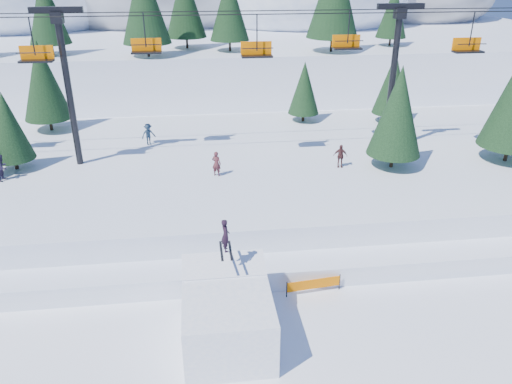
{
  "coord_description": "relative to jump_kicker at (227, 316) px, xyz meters",
  "views": [
    {
      "loc": [
        -0.87,
        -15.59,
        15.29
      ],
      "look_at": [
        1.84,
        6.0,
        5.2
      ],
      "focal_mm": 35.0,
      "sensor_mm": 36.0,
      "label": 1
    }
  ],
  "objects": [
    {
      "name": "ground",
      "position": [
        -0.05,
        -1.72,
        -1.38
      ],
      "size": [
        160.0,
        160.0,
        0.0
      ],
      "primitive_type": "plane",
      "color": "white",
      "rests_on": "ground"
    },
    {
      "name": "mid_shelf",
      "position": [
        -0.05,
        16.28,
        -0.13
      ],
      "size": [
        70.0,
        22.0,
        2.5
      ],
      "primitive_type": "cube",
      "color": "white",
      "rests_on": "ground"
    },
    {
      "name": "berm",
      "position": [
        -0.05,
        6.28,
        -0.83
      ],
      "size": [
        70.0,
        6.0,
        1.1
      ],
      "primitive_type": "cube",
      "color": "white",
      "rests_on": "ground"
    },
    {
      "name": "jump_kicker",
      "position": [
        0.0,
        0.0,
        0.0
      ],
      "size": [
        3.77,
        5.14,
        5.29
      ],
      "color": "white",
      "rests_on": "ground"
    },
    {
      "name": "chairlift",
      "position": [
        1.35,
        16.32,
        7.94
      ],
      "size": [
        46.0,
        3.21,
        10.28
      ],
      "color": "black",
      "rests_on": "mid_shelf"
    },
    {
      "name": "conifer_stand",
      "position": [
        0.86,
        16.37,
        5.52
      ],
      "size": [
        61.18,
        17.08,
        9.79
      ],
      "color": "black",
      "rests_on": "mid_shelf"
    },
    {
      "name": "distant_skiers",
      "position": [
        -0.94,
        16.65,
        1.95
      ],
      "size": [
        29.65,
        8.93,
        1.75
      ],
      "color": "#492626",
      "rests_on": "mid_shelf"
    },
    {
      "name": "banner_near",
      "position": [
        4.53,
        2.94,
        -0.84
      ],
      "size": [
        2.84,
        0.37,
        0.9
      ],
      "color": "black",
      "rests_on": "ground"
    },
    {
      "name": "banner_far",
      "position": [
        10.01,
        3.94,
        -0.84
      ],
      "size": [
        2.85,
        0.26,
        0.9
      ],
      "color": "black",
      "rests_on": "ground"
    }
  ]
}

